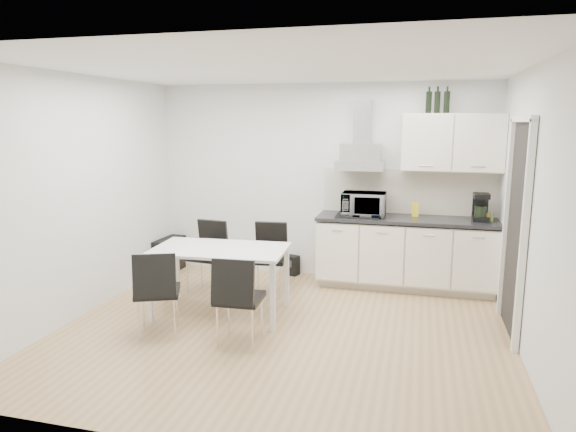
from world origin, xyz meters
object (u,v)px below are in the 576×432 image
chair_near_right (240,299)px  chair_far_right (269,260)px  kitchenette (410,224)px  chair_near_left (158,292)px  floor_speaker (292,265)px  dining_table (220,255)px  chair_far_left (206,257)px  guitar_amp (170,255)px

chair_near_right → chair_far_right: bearing=92.5°
kitchenette → chair_near_right: size_ratio=2.86×
chair_far_right → chair_near_right: same height
chair_near_left → chair_far_right: bearing=40.5°
floor_speaker → chair_near_left: bearing=-90.2°
kitchenette → chair_far_right: size_ratio=2.86×
kitchenette → floor_speaker: (-1.56, 0.17, -0.70)m
dining_table → chair_far_left: bearing=121.5°
chair_near_left → chair_near_right: (0.85, 0.02, 0.00)m
chair_near_left → chair_near_right: 0.85m
dining_table → guitar_amp: (-1.32, 1.36, -0.44)m
dining_table → floor_speaker: (0.41, 1.61, -0.54)m
chair_far_left → chair_far_right: size_ratio=1.00×
dining_table → floor_speaker: bearing=72.2°
kitchenette → guitar_amp: bearing=-178.5°
dining_table → guitar_amp: 1.95m
chair_near_right → chair_far_left: bearing=121.8°
chair_near_right → guitar_amp: size_ratio=1.53×
dining_table → chair_far_left: (-0.46, 0.67, -0.23)m
kitchenette → floor_speaker: 1.72m
chair_near_right → guitar_amp: 2.72m
kitchenette → chair_far_left: size_ratio=2.86×
chair_near_right → floor_speaker: chair_near_right is taller
chair_near_right → guitar_amp: chair_near_right is taller
chair_near_left → floor_speaker: (0.80, 2.31, -0.30)m
kitchenette → guitar_amp: size_ratio=4.39×
chair_far_right → kitchenette: bearing=-162.3°
chair_near_right → floor_speaker: 2.31m
chair_near_right → floor_speaker: size_ratio=3.25×
dining_table → guitar_amp: dining_table is taller
kitchenette → dining_table: (-1.98, -1.45, -0.16)m
chair_far_left → floor_speaker: size_ratio=3.25×
chair_far_left → floor_speaker: 1.33m
kitchenette → chair_near_right: 2.64m
guitar_amp → floor_speaker: guitar_amp is taller
chair_far_left → chair_near_left: 1.36m
chair_near_left → chair_near_right: bearing=-21.7°
chair_near_left → floor_speaker: bearing=48.0°
chair_far_right → guitar_amp: (-1.66, 0.63, -0.20)m
chair_far_left → chair_near_right: same height
dining_table → chair_near_left: 0.83m
chair_far_right → chair_near_left: 1.60m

